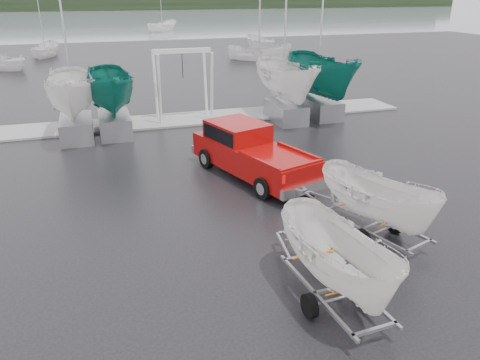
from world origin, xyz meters
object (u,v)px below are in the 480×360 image
at_px(trailer_parked, 342,207).
at_px(boat_hoist, 183,75).
at_px(trailer_hitched, 382,159).
at_px(pickup_truck, 248,150).

distance_m(trailer_parked, boat_hoist, 18.38).
distance_m(trailer_hitched, boat_hoist, 16.01).
bearing_deg(trailer_hitched, pickup_truck, 90.00).
height_order(trailer_hitched, trailer_parked, trailer_parked).
xyz_separation_m(pickup_truck, boat_hoist, (-0.84, 9.42, 1.58)).
bearing_deg(trailer_hitched, trailer_parked, -154.46).
relative_size(pickup_truck, trailer_parked, 1.35).
relative_size(trailer_hitched, boat_hoist, 1.17).
height_order(pickup_truck, boat_hoist, boat_hoist).
distance_m(pickup_truck, trailer_hitched, 6.83).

